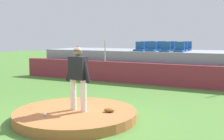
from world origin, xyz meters
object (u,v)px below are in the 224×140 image
Objects in this scene: stadium_chair_3 at (179,49)px; stadium_chair_9 at (161,47)px; stadium_chair_11 at (187,48)px; pitcher at (78,73)px; stadium_chair_5 at (157,48)px; stadium_chair_10 at (173,47)px; stadium_chair_6 at (169,48)px; stadium_chair_7 at (183,48)px; stadium_chair_1 at (151,48)px; baseball at (45,114)px; stadium_chair_0 at (139,48)px; stadium_chair_8 at (150,47)px; fielding_glove at (109,110)px; stadium_chair_4 at (144,48)px; stadium_chair_2 at (165,49)px.

stadium_chair_9 is (-1.45, 1.75, 0.00)m from stadium_chair_3.
stadium_chair_9 is at bearing 0.13° from stadium_chair_11.
pitcher is at bearing 83.98° from stadium_chair_11.
stadium_chair_5 is at bearing 97.33° from pitcher.
stadium_chair_6 is at bearing 91.84° from stadium_chair_10.
stadium_chair_7 and stadium_chair_9 have the same top height.
stadium_chair_1 is at bearing -0.03° from stadium_chair_3.
stadium_chair_9 is at bearing -90.01° from stadium_chair_1.
stadium_chair_3 is (0.98, 7.55, 0.41)m from pitcher.
stadium_chair_9 is 1.00× the size of stadium_chair_10.
stadium_chair_1 reaches higher than baseball.
stadium_chair_10 is 0.75m from stadium_chair_11.
stadium_chair_6 is (1.38, 0.87, 0.00)m from stadium_chair_0.
stadium_chair_0 and stadium_chair_8 have the same top height.
baseball is at bearing -115.07° from pitcher.
fielding_glove is 9.41m from stadium_chair_8.
stadium_chair_7 is at bearing 88.48° from stadium_chair_11.
stadium_chair_1 is 1.11m from stadium_chair_6.
stadium_chair_6 is (0.74, 9.25, 1.42)m from baseball.
stadium_chair_0 is at bearing 32.28° from stadium_chair_6.
stadium_chair_3 is 1.00× the size of stadium_chair_6.
stadium_chair_7 is 1.00× the size of stadium_chair_9.
stadium_chair_0 is (-0.64, 8.37, 1.42)m from baseball.
stadium_chair_0 is (-1.12, 7.53, 0.41)m from pitcher.
stadium_chair_4 is at bearing -50.53° from stadium_chair_1.
stadium_chair_11 is (1.44, 1.76, 0.00)m from stadium_chair_1.
stadium_chair_0 and stadium_chair_1 have the same top height.
stadium_chair_6 and stadium_chair_7 have the same top height.
stadium_chair_1 is at bearing 68.37° from stadium_chair_10.
stadium_chair_7 is 1.68m from stadium_chair_9.
stadium_chair_7 is (1.39, -0.05, 0.00)m from stadium_chair_5.
baseball is 0.15× the size of stadium_chair_3.
pitcher is 8.41m from stadium_chair_6.
stadium_chair_2 is 1.17m from stadium_chair_5.
stadium_chair_1 is (-0.46, 7.55, 0.41)m from pitcher.
stadium_chair_3 is at bearing 179.97° from stadium_chair_1.
stadium_chair_2 is (1.40, -0.00, 0.00)m from stadium_chair_0.
stadium_chair_5 is (-0.43, 8.45, 0.41)m from pitcher.
stadium_chair_5 reaches higher than baseball.
stadium_chair_1 reaches higher than fielding_glove.
stadium_chair_5 is at bearing 129.50° from stadium_chair_8.
stadium_chair_1 is (-1.31, 7.31, 1.40)m from fielding_glove.
stadium_chair_6 is 1.00× the size of stadium_chair_9.
stadium_chair_1 is 0.90m from stadium_chair_5.
fielding_glove is at bearing 94.47° from stadium_chair_2.
stadium_chair_2 reaches higher than fielding_glove.
stadium_chair_7 is (0.11, 8.16, 1.40)m from fielding_glove.
stadium_chair_2 is at bearing 91.54° from stadium_chair_10.
baseball is 8.52m from stadium_chair_0.
stadium_chair_0 is at bearing -0.04° from stadium_chair_2.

